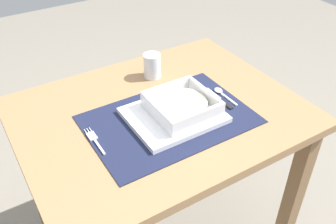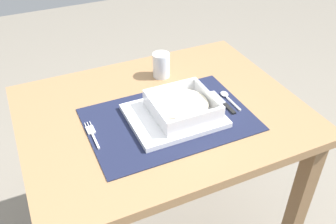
# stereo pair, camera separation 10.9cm
# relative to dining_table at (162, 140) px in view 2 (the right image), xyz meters

# --- Properties ---
(dining_table) EXTENTS (0.85, 0.67, 0.75)m
(dining_table) POSITION_rel_dining_table_xyz_m (0.00, 0.00, 0.00)
(dining_table) COLOR #936D47
(dining_table) RESTS_ON ground
(placemat) EXTENTS (0.48, 0.33, 0.00)m
(placemat) POSITION_rel_dining_table_xyz_m (-0.00, -0.06, 0.13)
(placemat) COLOR #191E38
(placemat) RESTS_ON dining_table
(serving_plate) EXTENTS (0.27, 0.22, 0.02)m
(serving_plate) POSITION_rel_dining_table_xyz_m (0.02, -0.06, 0.14)
(serving_plate) COLOR white
(serving_plate) RESTS_ON placemat
(porridge_bowl) EXTENTS (0.18, 0.18, 0.05)m
(porridge_bowl) POSITION_rel_dining_table_xyz_m (0.04, -0.06, 0.16)
(porridge_bowl) COLOR white
(porridge_bowl) RESTS_ON serving_plate
(fork) EXTENTS (0.02, 0.13, 0.00)m
(fork) POSITION_rel_dining_table_xyz_m (-0.23, -0.03, 0.13)
(fork) COLOR silver
(fork) RESTS_ON placemat
(spoon) EXTENTS (0.02, 0.11, 0.01)m
(spoon) POSITION_rel_dining_table_xyz_m (0.21, -0.03, 0.13)
(spoon) COLOR silver
(spoon) RESTS_ON placemat
(butter_knife) EXTENTS (0.01, 0.13, 0.01)m
(butter_knife) POSITION_rel_dining_table_xyz_m (0.19, -0.06, 0.13)
(butter_knife) COLOR black
(butter_knife) RESTS_ON placemat
(drinking_glass) EXTENTS (0.06, 0.06, 0.09)m
(drinking_glass) POSITION_rel_dining_table_xyz_m (0.08, 0.18, 0.16)
(drinking_glass) COLOR white
(drinking_glass) RESTS_ON dining_table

